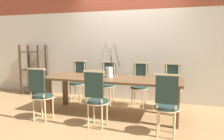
# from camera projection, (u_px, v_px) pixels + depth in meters

# --- Properties ---
(ground_plane) EXTENTS (16.00, 16.00, 0.00)m
(ground_plane) POSITION_uv_depth(u_px,v_px,m) (112.00, 114.00, 4.26)
(ground_plane) COLOR #A87F51
(wall_rear) EXTENTS (12.00, 0.06, 3.20)m
(wall_rear) POSITION_uv_depth(u_px,v_px,m) (128.00, 34.00, 5.20)
(wall_rear) COLOR beige
(wall_rear) RESTS_ON ground_plane
(dining_table) EXTENTS (2.62, 0.85, 0.72)m
(dining_table) POSITION_uv_depth(u_px,v_px,m) (112.00, 83.00, 4.18)
(dining_table) COLOR brown
(dining_table) RESTS_ON ground_plane
(chair_near_leftend) EXTENTS (0.39, 0.39, 0.96)m
(chair_near_leftend) POSITION_uv_depth(u_px,v_px,m) (41.00, 93.00, 3.87)
(chair_near_leftend) COLOR #233833
(chair_near_leftend) RESTS_ON ground_plane
(chair_near_left) EXTENTS (0.39, 0.39, 0.96)m
(chair_near_left) POSITION_uv_depth(u_px,v_px,m) (96.00, 97.00, 3.54)
(chair_near_left) COLOR #233833
(chair_near_left) RESTS_ON ground_plane
(chair_near_center) EXTENTS (0.39, 0.39, 0.96)m
(chair_near_center) POSITION_uv_depth(u_px,v_px,m) (167.00, 103.00, 3.20)
(chair_near_center) COLOR #233833
(chair_near_center) RESTS_ON ground_plane
(chair_far_leftend) EXTENTS (0.39, 0.39, 0.96)m
(chair_far_leftend) POSITION_uv_depth(u_px,v_px,m) (78.00, 80.00, 5.19)
(chair_far_leftend) COLOR #233833
(chair_far_leftend) RESTS_ON ground_plane
(chair_far_left) EXTENTS (0.39, 0.39, 0.96)m
(chair_far_left) POSITION_uv_depth(u_px,v_px,m) (107.00, 81.00, 4.96)
(chair_far_left) COLOR #233833
(chair_far_left) RESTS_ON ground_plane
(chair_far_center) EXTENTS (0.39, 0.39, 0.96)m
(chair_far_center) POSITION_uv_depth(u_px,v_px,m) (139.00, 83.00, 4.74)
(chair_far_center) COLOR #233833
(chair_far_center) RESTS_ON ground_plane
(chair_far_right) EXTENTS (0.39, 0.39, 0.96)m
(chair_far_right) POSITION_uv_depth(u_px,v_px,m) (172.00, 85.00, 4.53)
(chair_far_right) COLOR #233833
(chair_far_right) RESTS_ON ground_plane
(vase_centerpiece) EXTENTS (0.33, 0.36, 0.67)m
(vase_centerpiece) POSITION_uv_depth(u_px,v_px,m) (109.00, 72.00, 4.19)
(vase_centerpiece) COLOR silver
(vase_centerpiece) RESTS_ON dining_table
(book_stack) EXTENTS (0.23, 0.20, 0.05)m
(book_stack) POSITION_uv_depth(u_px,v_px,m) (92.00, 75.00, 4.34)
(book_stack) COLOR #842D8C
(book_stack) RESTS_ON dining_table
(shelving_rack) EXTENTS (0.62, 0.37, 1.33)m
(shelving_rack) POSITION_uv_depth(u_px,v_px,m) (34.00, 70.00, 5.86)
(shelving_rack) COLOR #422D1E
(shelving_rack) RESTS_ON ground_plane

